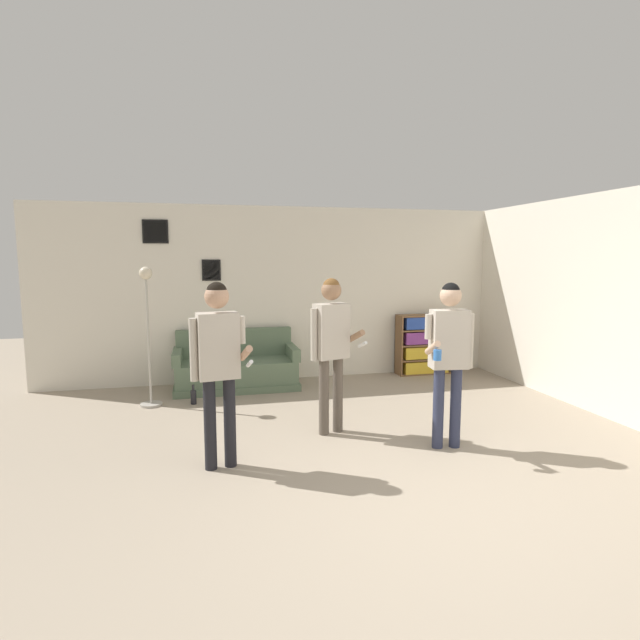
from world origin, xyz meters
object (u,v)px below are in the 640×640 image
Objects in this scene: couch at (236,369)px; person_player_foreground_left at (218,355)px; floor_lamp at (148,324)px; person_player_foreground_center at (331,339)px; bottle_on_floor at (194,397)px; bookshelf at (424,344)px; person_watcher_holding_cup at (449,348)px.

person_player_foreground_left is at bearing -96.74° from couch.
floor_lamp reaches higher than person_player_foreground_center.
floor_lamp is 1.11m from bottle_on_floor.
floor_lamp is 2.33m from person_player_foreground_left.
bookshelf is at bearing 14.02° from bottle_on_floor.
person_watcher_holding_cup is (1.03, -0.68, -0.02)m from person_player_foreground_center.
person_player_foreground_center reaches higher than couch.
person_watcher_holding_cup is at bearing -33.37° from person_player_foreground_center.
person_watcher_holding_cup is 6.43× the size of bottle_on_floor.
bottle_on_floor is (-0.27, 2.12, -0.95)m from person_player_foreground_left.
bottle_on_floor is (-0.61, -0.73, -0.18)m from couch.
bottle_on_floor is at bearing -165.98° from bookshelf.
couch is at bearing 49.95° from bottle_on_floor.
person_player_foreground_left is 1.00× the size of person_player_foreground_center.
person_watcher_holding_cup is at bearing -111.18° from bookshelf.
person_player_foreground_left is at bearing 179.34° from person_watcher_holding_cup.
couch is 1.07× the size of person_watcher_holding_cup.
floor_lamp reaches higher than couch.
couch is 3.52m from person_watcher_holding_cup.
bookshelf is 4.37m from floor_lamp.
person_player_foreground_left is at bearing -69.59° from floor_lamp.
person_player_foreground_left reaches higher than bottle_on_floor.
bookshelf is at bearing 3.71° from couch.
person_watcher_holding_cup reaches higher than couch.
floor_lamp is 3.77m from person_watcher_holding_cup.
floor_lamp is (-4.25, -0.86, 0.58)m from bookshelf.
bottle_on_floor is at bearing -6.72° from floor_lamp.
person_player_foreground_center is at bearing 146.63° from person_watcher_holding_cup.
couch is 0.96m from bottle_on_floor.
person_player_foreground_center is (1.21, 0.65, -0.00)m from person_player_foreground_left.
bottle_on_floor is (-2.52, 2.14, -0.93)m from person_watcher_holding_cup.
person_player_foreground_center is (2.03, -1.53, -0.03)m from floor_lamp.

